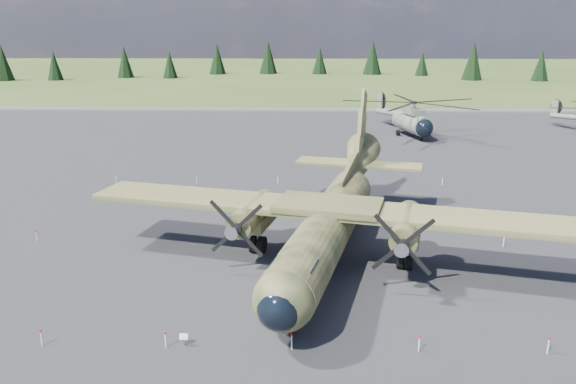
{
  "coord_description": "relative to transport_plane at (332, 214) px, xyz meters",
  "views": [
    {
      "loc": [
        2.5,
        -36.94,
        14.68
      ],
      "look_at": [
        1.38,
        2.0,
        3.27
      ],
      "focal_mm": 35.0,
      "sensor_mm": 36.0,
      "label": 1
    }
  ],
  "objects": [
    {
      "name": "info_placard_left",
      "position": [
        -7.53,
        -11.08,
        -2.58
      ],
      "size": [
        0.41,
        0.18,
        0.64
      ],
      "rotation": [
        0.0,
        0.0,
        -0.02
      ],
      "color": "gray",
      "rests_on": "ground"
    },
    {
      "name": "helicopter_near",
      "position": [
        13.13,
        43.4,
        0.56
      ],
      "size": [
        24.18,
        25.17,
        5.02
      ],
      "rotation": [
        0.0,
        0.0,
        0.26
      ],
      "color": "slate",
      "rests_on": "ground"
    },
    {
      "name": "barrier_fence",
      "position": [
        -4.81,
        2.12,
        -2.49
      ],
      "size": [
        33.12,
        29.62,
        0.85
      ],
      "color": "white",
      "rests_on": "ground"
    },
    {
      "name": "apron",
      "position": [
        -4.35,
        12.2,
        -3.0
      ],
      "size": [
        120.0,
        120.0,
        0.04
      ],
      "primitive_type": "cube",
      "color": "#5C5C61",
      "rests_on": "ground"
    },
    {
      "name": "ground",
      "position": [
        -4.35,
        2.2,
        -3.0
      ],
      "size": [
        500.0,
        500.0,
        0.0
      ],
      "primitive_type": "plane",
      "color": "#55622B",
      "rests_on": "ground"
    },
    {
      "name": "treeline",
      "position": [
        5.48,
        6.78,
        1.87
      ],
      "size": [
        309.91,
        312.86,
        10.93
      ],
      "color": "black",
      "rests_on": "ground"
    },
    {
      "name": "transport_plane",
      "position": [
        0.0,
        0.0,
        0.0
      ],
      "size": [
        31.53,
        28.24,
        10.45
      ],
      "rotation": [
        0.0,
        0.0,
        -0.24
      ],
      "color": "#353F22",
      "rests_on": "ground"
    },
    {
      "name": "info_placard_right",
      "position": [
        -2.63,
        -10.07,
        -2.58
      ],
      "size": [
        0.43,
        0.23,
        0.64
      ],
      "rotation": [
        0.0,
        0.0,
        0.15
      ],
      "color": "gray",
      "rests_on": "ground"
    }
  ]
}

